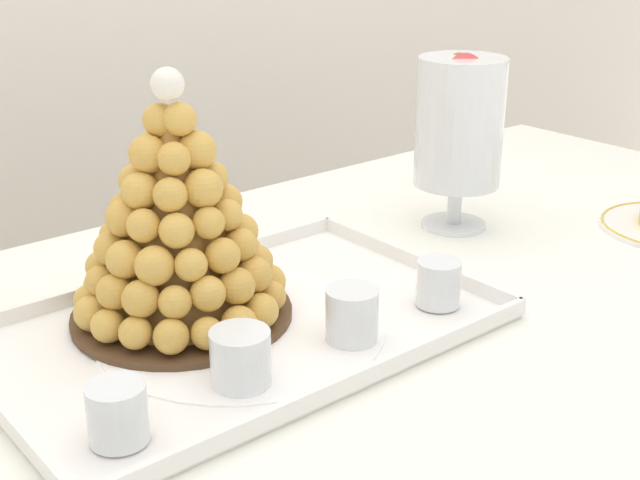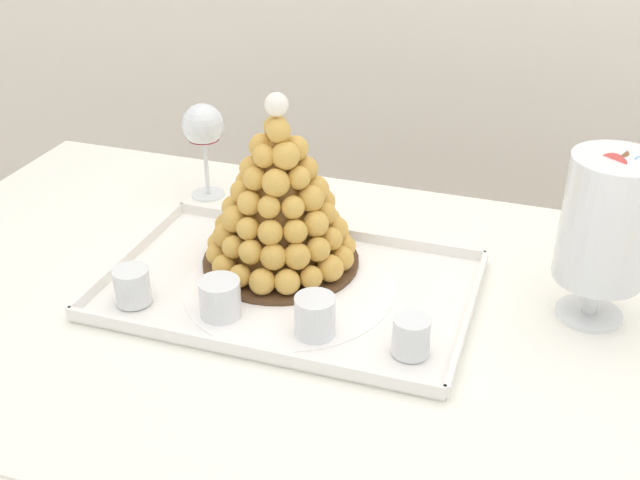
% 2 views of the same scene
% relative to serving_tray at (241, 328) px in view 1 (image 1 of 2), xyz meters
% --- Properties ---
extents(buffet_table, '(1.65, 0.84, 0.77)m').
position_rel_serving_tray_xyz_m(buffet_table, '(0.17, -0.02, -0.12)').
color(buffet_table, brown).
rests_on(buffet_table, ground_plane).
extents(serving_tray, '(0.53, 0.35, 0.02)m').
position_rel_serving_tray_xyz_m(serving_tray, '(0.00, 0.00, 0.00)').
color(serving_tray, white).
rests_on(serving_tray, buffet_table).
extents(croquembouche, '(0.24, 0.24, 0.27)m').
position_rel_serving_tray_xyz_m(croquembouche, '(-0.04, 0.06, 0.11)').
color(croquembouche, '#4C331E').
rests_on(croquembouche, serving_tray).
extents(dessert_cup_left, '(0.05, 0.05, 0.05)m').
position_rel_serving_tray_xyz_m(dessert_cup_left, '(-0.20, -0.11, 0.03)').
color(dessert_cup_left, silver).
rests_on(dessert_cup_left, serving_tray).
extents(dessert_cup_mid_left, '(0.06, 0.06, 0.05)m').
position_rel_serving_tray_xyz_m(dessert_cup_mid_left, '(-0.07, -0.10, 0.03)').
color(dessert_cup_mid_left, silver).
rests_on(dessert_cup_mid_left, serving_tray).
extents(dessert_cup_centre, '(0.06, 0.06, 0.06)m').
position_rel_serving_tray_xyz_m(dessert_cup_centre, '(0.07, -0.10, 0.03)').
color(dessert_cup_centre, silver).
rests_on(dessert_cup_centre, serving_tray).
extents(dessert_cup_mid_right, '(0.05, 0.05, 0.05)m').
position_rel_serving_tray_xyz_m(dessert_cup_mid_right, '(0.20, -0.10, 0.03)').
color(dessert_cup_mid_right, silver).
rests_on(dessert_cup_mid_right, serving_tray).
extents(macaron_goblet, '(0.12, 0.12, 0.26)m').
position_rel_serving_tray_xyz_m(macaron_goblet, '(0.42, 0.08, 0.14)').
color(macaron_goblet, white).
rests_on(macaron_goblet, buffet_table).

